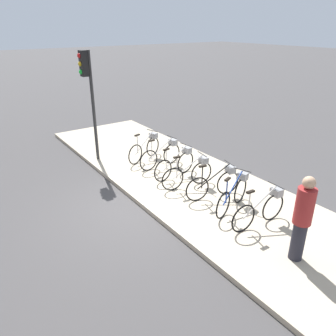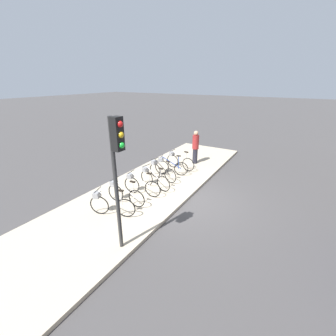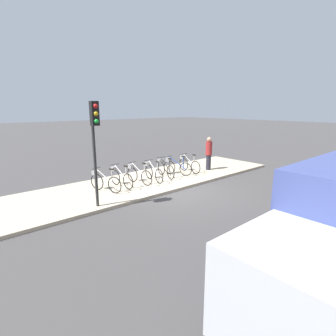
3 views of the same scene
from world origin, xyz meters
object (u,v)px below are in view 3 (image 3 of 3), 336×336
object	(u,v)px
traffic_light	(95,133)
parked_bicycle_1	(120,177)
parked_bicycle_2	(138,174)
parked_bicycle_5	(176,166)
pedestrian	(209,153)
parked_bicycle_3	(153,171)
parked_bicycle_6	(188,164)
parked_bicycle_0	(104,181)
parked_bicycle_4	(165,168)

from	to	relation	value
traffic_light	parked_bicycle_1	bearing A→B (deg)	41.52
parked_bicycle_1	parked_bicycle_2	size ratio (longest dim) A/B	1.01
parked_bicycle_2	parked_bicycle_5	size ratio (longest dim) A/B	1.04
pedestrian	parked_bicycle_2	bearing A→B (deg)	175.51
parked_bicycle_3	pedestrian	xyz separation A→B (m)	(3.59, -0.24, 0.50)
parked_bicycle_6	traffic_light	world-z (taller)	traffic_light
parked_bicycle_1	pedestrian	bearing A→B (deg)	-4.55
parked_bicycle_5	parked_bicycle_3	bearing A→B (deg)	-175.12
parked_bicycle_5	pedestrian	bearing A→B (deg)	-10.34
parked_bicycle_5	traffic_light	distance (m)	5.56
parked_bicycle_0	parked_bicycle_3	bearing A→B (deg)	-1.25
parked_bicycle_1	parked_bicycle_3	size ratio (longest dim) A/B	1.01
parked_bicycle_3	parked_bicycle_4	world-z (taller)	same
parked_bicycle_4	pedestrian	xyz separation A→B (m)	(2.73, -0.41, 0.50)
parked_bicycle_1	traffic_light	distance (m)	3.14
parked_bicycle_6	traffic_light	size ratio (longest dim) A/B	0.46
parked_bicycle_5	traffic_light	bearing A→B (deg)	-162.80
parked_bicycle_5	parked_bicycle_6	size ratio (longest dim) A/B	0.96
pedestrian	traffic_light	distance (m)	7.24
parked_bicycle_1	traffic_light	bearing A→B (deg)	-138.48
parked_bicycle_0	parked_bicycle_1	distance (m)	0.83
parked_bicycle_2	parked_bicycle_1	bearing A→B (deg)	175.16
parked_bicycle_5	pedestrian	size ratio (longest dim) A/B	0.86
parked_bicycle_3	parked_bicycle_4	distance (m)	0.88
parked_bicycle_2	parked_bicycle_5	world-z (taller)	same
parked_bicycle_0	parked_bicycle_4	world-z (taller)	same
parked_bicycle_0	parked_bicycle_3	world-z (taller)	same
parked_bicycle_4	parked_bicycle_0	bearing A→B (deg)	-177.97
parked_bicycle_1	pedestrian	size ratio (longest dim) A/B	0.90
parked_bicycle_0	pedestrian	world-z (taller)	pedestrian
parked_bicycle_4	traffic_light	xyz separation A→B (m)	(-4.24, -1.56, 2.07)
parked_bicycle_4	parked_bicycle_5	bearing A→B (deg)	-3.22
parked_bicycle_1	parked_bicycle_6	distance (m)	4.03
parked_bicycle_0	parked_bicycle_6	bearing A→B (deg)	0.75
pedestrian	parked_bicycle_0	bearing A→B (deg)	177.19
parked_bicycle_0	parked_bicycle_1	world-z (taller)	same
parked_bicycle_1	parked_bicycle_6	xyz separation A→B (m)	(4.03, -0.05, 0.00)
parked_bicycle_4	traffic_light	bearing A→B (deg)	-159.78
parked_bicycle_0	parked_bicycle_5	size ratio (longest dim) A/B	0.99
parked_bicycle_3	traffic_light	world-z (taller)	traffic_light
parked_bicycle_6	pedestrian	distance (m)	1.33
parked_bicycle_6	parked_bicycle_1	bearing A→B (deg)	179.22
parked_bicycle_3	parked_bicycle_6	world-z (taller)	same
parked_bicycle_3	traffic_light	bearing A→B (deg)	-157.62
parked_bicycle_0	parked_bicycle_2	size ratio (longest dim) A/B	0.95
parked_bicycle_6	parked_bicycle_4	bearing A→B (deg)	178.05
parked_bicycle_4	traffic_light	distance (m)	4.97
parked_bicycle_1	parked_bicycle_2	xyz separation A→B (m)	(0.85, -0.07, 0.00)
parked_bicycle_0	parked_bicycle_1	bearing A→B (deg)	8.20
parked_bicycle_1	parked_bicycle_6	size ratio (longest dim) A/B	1.00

